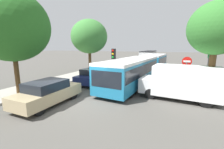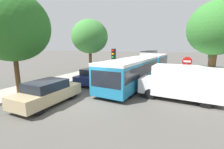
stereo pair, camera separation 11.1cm
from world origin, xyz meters
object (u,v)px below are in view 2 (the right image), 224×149
tree_right_near (218,30)px  traffic_light (114,59)px  tree_left_mid (89,38)px  direction_sign_post (209,61)px  queued_car_black (119,68)px  no_entry_sign (186,69)px  city_bus_rear (150,55)px  white_van (181,82)px  queued_car_blue (134,63)px  articulated_bus (143,66)px  queued_car_tan (48,92)px  queued_car_navy (94,76)px  tree_left_near (10,28)px

tree_right_near → traffic_light: bearing=174.5°
tree_left_mid → direction_sign_post: bearing=-21.0°
queued_car_black → no_entry_sign: bearing=-126.7°
city_bus_rear → tree_right_near: tree_right_near is taller
white_van → traffic_light: (-5.52, 1.15, 1.26)m
queued_car_black → queued_car_blue: queued_car_blue is taller
articulated_bus → white_van: (3.87, -5.64, -0.19)m
tree_right_near → white_van: bearing=-166.1°
city_bus_rear → white_van: 29.66m
articulated_bus → tree_right_near: (5.67, -5.19, 3.14)m
white_van → tree_left_mid: (-11.42, 6.46, 3.52)m
queued_car_tan → queued_car_navy: size_ratio=1.01×
tree_right_near → city_bus_rear: bearing=108.5°
no_entry_sign → tree_left_mid: (-11.73, 4.65, 2.89)m
articulated_bus → tree_left_near: bearing=-31.9°
articulated_bus → queued_car_tan: (-3.67, -10.04, -0.67)m
queued_car_navy → white_van: bearing=-101.1°
city_bus_rear → queued_car_tan: 33.07m
articulated_bus → white_van: 6.84m
white_van → no_entry_sign: bearing=-96.5°
traffic_light → tree_right_near: tree_right_near is taller
city_bus_rear → tree_right_near: (9.42, -28.22, 3.14)m
tree_left_mid → queued_car_navy: bearing=-53.8°
queued_car_black → queued_car_navy: bearing=179.4°
tree_left_mid → tree_right_near: tree_left_mid is taller
tree_left_mid → tree_right_near: size_ratio=1.12×
queued_car_navy → tree_left_near: size_ratio=0.59×
white_van → tree_left_near: 12.16m
queued_car_navy → queued_car_blue: queued_car_navy is taller
tree_left_near → tree_right_near: size_ratio=1.16×
articulated_bus → queued_car_blue: 9.07m
traffic_light → tree_left_near: 7.88m
articulated_bus → tree_right_near: tree_right_near is taller
articulated_bus → white_van: bearing=38.1°
queued_car_tan → queued_car_black: bearing=0.8°
articulated_bus → traffic_light: (-1.65, -4.48, 1.06)m
queued_car_navy → tree_left_mid: bearing=36.0°
articulated_bus → queued_car_black: size_ratio=4.01×
queued_car_navy → tree_right_near: bearing=-96.4°
queued_car_black → traffic_light: (2.23, -6.63, 1.76)m
tree_right_near → articulated_bus: bearing=137.5°
white_van → queued_car_blue: bearing=-58.8°
no_entry_sign → queued_car_tan: bearing=-51.6°
white_van → tree_left_mid: 13.59m
city_bus_rear → no_entry_sign: size_ratio=4.10×
city_bus_rear → direction_sign_post: (9.27, -27.23, 1.12)m
white_van → no_entry_sign: no_entry_sign is taller
articulated_bus → direction_sign_post: (5.52, -4.20, 1.12)m
queued_car_black → tree_left_near: bearing=165.2°
tree_left_mid → queued_car_tan: bearing=-70.3°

